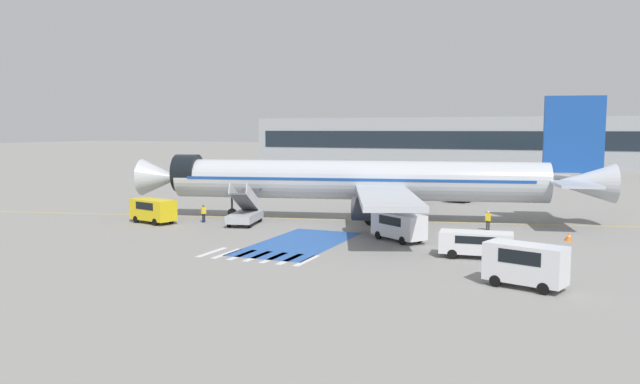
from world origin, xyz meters
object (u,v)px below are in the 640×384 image
Objects in this scene: service_van_0 at (399,224)px; ground_crew_1 at (488,219)px; airliner at (363,180)px; terminal_building at (458,142)px; service_van_1 at (476,242)px; boarding_stairs_forward at (245,214)px; fuel_tanker at (467,185)px; traffic_cone_0 at (569,236)px; service_van_2 at (525,262)px; ground_crew_0 at (204,212)px; service_van_3 at (153,209)px.

ground_crew_1 is (5.63, 7.75, -0.33)m from service_van_0.
terminal_building is (-6.76, 87.42, 1.78)m from airliner.
airliner is 8.86× the size of service_van_1.
airliner is 7.88× the size of boarding_stairs_forward.
fuel_tanker reaches higher than traffic_cone_0.
airliner is at bearing -85.58° from terminal_building.
service_van_0 is at bearing -160.31° from airliner.
ground_crew_0 is at bearing -97.67° from service_van_2.
terminal_building is at bearing -8.56° from airliner.
service_van_1 is (6.26, -34.67, -0.69)m from fuel_tanker.
boarding_stairs_forward is 21.11m from ground_crew_1.
terminal_building is at bearing -138.02° from service_van_0.
service_van_3 is at bearing 104.79° from airliner.
airliner is 26.28× the size of ground_crew_1.
terminal_building is (-22.72, 107.72, 4.13)m from service_van_2.
service_van_1 is 1.02× the size of service_van_3.
ground_crew_1 is at bearing 130.25° from ground_crew_0.
airliner reaches higher than terminal_building.
traffic_cone_0 is (5.61, 9.21, -0.73)m from service_van_1.
ground_crew_1 is at bearing -149.66° from service_van_2.
ground_crew_0 is 0.02× the size of terminal_building.
traffic_cone_0 is 0.01× the size of terminal_building.
terminal_building reaches higher than ground_crew_0.
terminal_building is at bearing 107.42° from fuel_tanker.
ground_crew_0 is (-25.37, 6.41, -0.12)m from service_van_1.
boarding_stairs_forward is at bearing -113.81° from service_van_1.
service_van_3 reaches higher than service_van_1.
service_van_3 is 97.03m from terminal_building.
boarding_stairs_forward reaches higher than fuel_tanker.
fuel_tanker is 15.44× the size of traffic_cone_0.
airliner reaches higher than boarding_stairs_forward.
airliner is 9.05× the size of service_van_0.
service_van_2 is at bearing -70.22° from fuel_tanker.
ground_crew_0 is 0.99× the size of ground_crew_1.
service_van_1 is 102.59m from terminal_building.
airliner is 22.32m from fuel_tanker.
service_van_2 is at bearing 86.38° from service_van_3.
service_van_3 reaches higher than ground_crew_0.
boarding_stairs_forward is 15.12m from service_van_0.
terminal_building is at bearing 105.10° from traffic_cone_0.
airliner is at bearing 167.20° from traffic_cone_0.
fuel_tanker is 6.03× the size of ground_crew_1.
traffic_cone_0 is at bearing 147.89° from service_van_0.
service_van_3 is at bearing -176.28° from boarding_stairs_forward.
terminal_building is (-19.09, 100.70, 4.48)m from service_van_1.
terminal_building is at bearing -150.91° from service_van_2.
service_van_3 is (-8.11, -2.43, 0.32)m from boarding_stairs_forward.
service_van_0 is 7.55m from service_van_1.
fuel_tanker reaches higher than service_van_2.
service_van_0 is 7.43× the size of traffic_cone_0.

